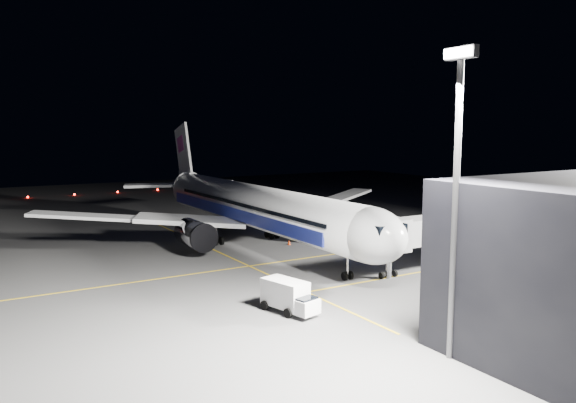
# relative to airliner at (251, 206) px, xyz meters

# --- Properties ---
(ground) EXTENTS (200.00, 200.00, 0.00)m
(ground) POSITION_rel_airliner_xyz_m (1.08, 0.00, -5.16)
(ground) COLOR #4C4C4F
(ground) RESTS_ON ground
(guide_line_main) EXTENTS (0.25, 80.00, 0.01)m
(guide_line_main) POSITION_rel_airliner_xyz_m (11.08, 0.00, -5.16)
(guide_line_main) COLOR gold
(guide_line_main) RESTS_ON ground
(guide_line_cross) EXTENTS (70.00, 0.25, 0.01)m
(guide_line_cross) POSITION_rel_airliner_xyz_m (1.08, -6.00, -5.16)
(guide_line_cross) COLOR gold
(guide_line_cross) RESTS_ON ground
(guide_line_side) EXTENTS (0.25, 40.00, 0.01)m
(guide_line_side) POSITION_rel_airliner_xyz_m (23.08, 10.00, -5.16)
(guide_line_side) COLOR gold
(guide_line_side) RESTS_ON ground
(airliner) EXTENTS (61.48, 54.22, 16.64)m
(airliner) POSITION_rel_airliner_xyz_m (0.00, 0.00, 0.00)
(airliner) COLOR silver
(airliner) RESTS_ON ground
(jet_bridge) EXTENTS (3.60, 34.40, 6.30)m
(jet_bridge) POSITION_rel_airliner_xyz_m (23.08, 18.06, -0.58)
(jet_bridge) COLOR #B2B2B7
(jet_bridge) RESTS_ON ground
(floodlight_mast_south) EXTENTS (2.40, 0.67, 20.70)m
(floodlight_mast_south) POSITION_rel_airliner_xyz_m (41.08, -6.01, 7.21)
(floodlight_mast_south) COLOR #59595E
(floodlight_mast_south) RESTS_ON ground
(taxiway_lights) EXTENTS (0.44, 60.44, 0.44)m
(taxiway_lights) POSITION_rel_airliner_xyz_m (-70.92, 0.00, -4.94)
(taxiway_lights) COLOR #FF140A
(taxiway_lights) RESTS_ON ground
(service_truck) EXTENTS (5.67, 3.33, 2.72)m
(service_truck) POSITION_rel_airliner_xyz_m (27.30, -10.48, -3.71)
(service_truck) COLOR white
(service_truck) RESTS_ON ground
(baggage_tug) EXTENTS (3.09, 2.84, 1.82)m
(baggage_tug) POSITION_rel_airliner_xyz_m (-6.44, 18.86, -4.32)
(baggage_tug) COLOR black
(baggage_tug) RESTS_ON ground
(safety_cone_a) EXTENTS (0.38, 0.38, 0.57)m
(safety_cone_a) POSITION_rel_airliner_xyz_m (-4.53, 5.11, -4.88)
(safety_cone_a) COLOR #FF3F0A
(safety_cone_a) RESTS_ON ground
(safety_cone_b) EXTENTS (0.45, 0.45, 0.68)m
(safety_cone_b) POSITION_rel_airliner_xyz_m (3.28, 4.00, -4.83)
(safety_cone_b) COLOR #FF3F0A
(safety_cone_b) RESTS_ON ground
(safety_cone_c) EXTENTS (0.36, 0.36, 0.53)m
(safety_cone_c) POSITION_rel_airliner_xyz_m (-6.92, 14.00, -4.90)
(safety_cone_c) COLOR #FF3F0A
(safety_cone_c) RESTS_ON ground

